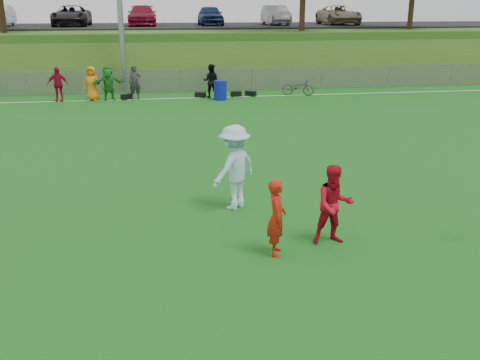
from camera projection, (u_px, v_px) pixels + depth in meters
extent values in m
plane|color=#185C13|center=(236.00, 247.00, 10.56)|extent=(120.00, 120.00, 0.00)
cube|color=white|center=(183.00, 98.00, 27.44)|extent=(60.00, 0.10, 0.01)
cube|color=gray|center=(180.00, 81.00, 29.13)|extent=(58.00, 0.02, 1.20)
cube|color=gray|center=(180.00, 69.00, 28.93)|extent=(58.00, 0.04, 0.04)
cube|color=#335B19|center=(172.00, 49.00, 39.17)|extent=(120.00, 18.00, 3.00)
cube|color=black|center=(170.00, 26.00, 40.56)|extent=(120.00, 12.00, 0.10)
imported|color=black|center=(72.00, 16.00, 38.32)|extent=(2.39, 5.18, 1.44)
imported|color=maroon|center=(142.00, 16.00, 39.08)|extent=(2.02, 4.96, 1.44)
imported|color=#11264D|center=(210.00, 15.00, 39.84)|extent=(1.70, 4.23, 1.44)
imported|color=slate|center=(276.00, 15.00, 40.60)|extent=(1.52, 4.37, 1.44)
imported|color=#887C5C|center=(339.00, 15.00, 41.35)|extent=(2.39, 5.18, 1.44)
imported|color=#AA0B26|center=(58.00, 84.00, 26.25)|extent=(1.01, 0.45, 1.69)
imported|color=orange|center=(92.00, 84.00, 26.50)|extent=(0.91, 0.69, 1.69)
imported|color=#227F26|center=(108.00, 83.00, 26.62)|extent=(1.64, 0.78, 1.69)
imported|color=#2C2C2E|center=(135.00, 83.00, 26.82)|extent=(0.68, 0.50, 1.69)
imported|color=black|center=(211.00, 81.00, 27.40)|extent=(0.96, 0.83, 1.69)
cube|color=black|center=(127.00, 97.00, 27.07)|extent=(0.62, 0.49, 0.26)
cube|color=black|center=(200.00, 95.00, 27.64)|extent=(0.61, 0.43, 0.26)
cube|color=black|center=(236.00, 94.00, 27.92)|extent=(0.57, 0.31, 0.26)
cube|color=black|center=(251.00, 94.00, 28.04)|extent=(0.61, 0.53, 0.26)
imported|color=#B51D0C|center=(277.00, 217.00, 10.08)|extent=(0.45, 0.60, 1.49)
imported|color=red|center=(334.00, 205.00, 10.53)|extent=(0.79, 0.62, 1.62)
imported|color=#AFE0F4|center=(234.00, 167.00, 12.33)|extent=(1.46, 1.39, 1.99)
cylinder|color=#0D1A94|center=(220.00, 90.00, 26.82)|extent=(0.84, 0.84, 0.97)
imported|color=#2E2F31|center=(298.00, 87.00, 28.17)|extent=(1.76, 1.11, 0.87)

